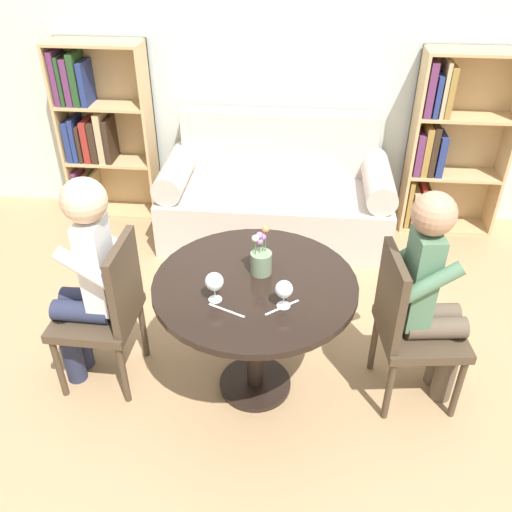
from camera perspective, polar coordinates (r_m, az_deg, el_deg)
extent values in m
plane|color=tan|center=(3.15, -0.09, -13.42)|extent=(16.00, 16.00, 0.00)
cube|color=silver|center=(4.32, 2.76, 21.01)|extent=(5.20, 0.05, 2.70)
cylinder|color=black|center=(2.67, -0.10, -3.05)|extent=(1.01, 1.01, 0.03)
cylinder|color=black|center=(2.89, -0.10, -8.57)|extent=(0.09, 0.09, 0.66)
cylinder|color=black|center=(3.14, -0.09, -13.23)|extent=(0.40, 0.40, 0.03)
cube|color=beige|center=(4.29, 1.99, 4.55)|extent=(1.75, 0.80, 0.42)
cube|color=beige|center=(4.38, 2.40, 11.86)|extent=(1.53, 0.16, 0.50)
cylinder|color=beige|center=(4.25, -8.39, 8.75)|extent=(0.22, 0.72, 0.22)
cylinder|color=beige|center=(4.18, 12.72, 7.78)|extent=(0.22, 0.72, 0.22)
cube|color=tan|center=(4.73, -14.89, 12.93)|extent=(0.73, 0.02, 1.41)
cube|color=tan|center=(4.75, -19.48, 12.22)|extent=(0.02, 0.28, 1.41)
cube|color=tan|center=(4.51, -11.07, 12.40)|extent=(0.02, 0.28, 1.41)
cube|color=tan|center=(4.90, -14.18, 4.80)|extent=(0.68, 0.28, 0.02)
cube|color=tan|center=(4.70, -14.96, 9.73)|extent=(0.68, 0.28, 0.02)
cube|color=tan|center=(4.54, -15.84, 15.05)|extent=(0.68, 0.28, 0.02)
cube|color=tan|center=(4.42, -16.82, 20.70)|extent=(0.68, 0.28, 0.02)
cube|color=#602D5B|center=(4.92, -17.96, 6.79)|extent=(0.03, 0.23, 0.36)
cube|color=olive|center=(4.91, -17.36, 6.49)|extent=(0.04, 0.23, 0.30)
cube|color=#234723|center=(4.89, -16.90, 6.54)|extent=(0.03, 0.23, 0.32)
cube|color=tan|center=(4.88, -16.52, 6.59)|extent=(0.03, 0.23, 0.33)
cube|color=navy|center=(4.74, -18.81, 11.55)|extent=(0.05, 0.23, 0.32)
cube|color=navy|center=(4.72, -18.27, 11.72)|extent=(0.04, 0.23, 0.35)
cube|color=#332319|center=(4.71, -17.72, 11.43)|extent=(0.03, 0.23, 0.30)
cube|color=maroon|center=(4.68, -17.14, 11.66)|extent=(0.05, 0.23, 0.33)
cube|color=#332319|center=(4.66, -16.42, 11.66)|extent=(0.05, 0.23, 0.33)
cube|color=tan|center=(4.63, -15.78, 12.08)|extent=(0.05, 0.23, 0.40)
cube|color=#332319|center=(4.62, -15.07, 11.80)|extent=(0.04, 0.23, 0.35)
cube|color=#602D5B|center=(4.59, -20.04, 17.33)|extent=(0.04, 0.23, 0.40)
cube|color=#234723|center=(4.58, -19.50, 17.13)|extent=(0.03, 0.23, 0.36)
cube|color=#602D5B|center=(4.56, -18.90, 17.10)|extent=(0.05, 0.23, 0.35)
cube|color=#234723|center=(4.53, -18.25, 17.38)|extent=(0.05, 0.23, 0.39)
cube|color=navy|center=(4.52, -17.44, 17.03)|extent=(0.04, 0.23, 0.32)
cube|color=tan|center=(4.60, 20.24, 11.41)|extent=(0.73, 0.02, 1.41)
cube|color=tan|center=(4.41, 16.08, 11.22)|extent=(0.02, 0.28, 1.41)
cube|color=tan|center=(4.59, 24.86, 10.29)|extent=(0.02, 0.28, 1.41)
cube|color=tan|center=(4.78, 18.93, 3.15)|extent=(0.68, 0.28, 0.02)
cube|color=tan|center=(4.58, 19.99, 8.13)|extent=(0.68, 0.28, 0.02)
cube|color=tan|center=(4.41, 21.17, 13.53)|extent=(0.68, 0.28, 0.02)
cube|color=tan|center=(4.29, 22.50, 19.28)|extent=(0.68, 0.28, 0.02)
cube|color=olive|center=(4.61, 15.69, 5.64)|extent=(0.03, 0.23, 0.40)
cube|color=tan|center=(4.64, 16.27, 5.05)|extent=(0.05, 0.23, 0.31)
cube|color=maroon|center=(4.65, 16.96, 5.18)|extent=(0.04, 0.23, 0.34)
cube|color=#332319|center=(4.66, 17.48, 5.03)|extent=(0.03, 0.23, 0.32)
cube|color=#602D5B|center=(4.43, 16.64, 10.45)|extent=(0.05, 0.23, 0.33)
cube|color=olive|center=(4.44, 17.39, 10.70)|extent=(0.05, 0.23, 0.38)
cube|color=#332319|center=(4.44, 18.06, 10.70)|extent=(0.04, 0.23, 0.39)
cube|color=navy|center=(4.47, 18.75, 10.19)|extent=(0.05, 0.23, 0.32)
cube|color=#602D5B|center=(4.27, 17.75, 16.54)|extent=(0.05, 0.23, 0.39)
cube|color=navy|center=(4.30, 18.41, 15.87)|extent=(0.04, 0.23, 0.30)
cube|color=tan|center=(4.29, 19.11, 16.39)|extent=(0.03, 0.23, 0.40)
cube|color=olive|center=(4.31, 19.62, 16.11)|extent=(0.04, 0.23, 0.36)
cylinder|color=#473828|center=(3.37, -17.60, -6.84)|extent=(0.04, 0.04, 0.40)
cylinder|color=#473828|center=(3.14, -20.02, -11.01)|extent=(0.04, 0.04, 0.40)
cylinder|color=#473828|center=(3.25, -11.78, -7.53)|extent=(0.04, 0.04, 0.40)
cylinder|color=#473828|center=(3.01, -13.76, -11.96)|extent=(0.04, 0.04, 0.40)
cube|color=#473828|center=(3.04, -16.45, -6.15)|extent=(0.43, 0.43, 0.05)
cube|color=#473828|center=(2.82, -13.69, -2.67)|extent=(0.05, 0.38, 0.45)
cylinder|color=#473828|center=(3.04, 20.47, -12.94)|extent=(0.04, 0.04, 0.40)
cylinder|color=#473828|center=(3.27, 18.45, -8.46)|extent=(0.04, 0.04, 0.40)
cylinder|color=#473828|center=(2.93, 13.80, -13.56)|extent=(0.04, 0.04, 0.40)
cylinder|color=#473828|center=(3.17, 12.31, -8.85)|extent=(0.04, 0.04, 0.40)
cube|color=#473828|center=(2.95, 16.97, -7.76)|extent=(0.47, 0.47, 0.05)
cube|color=#473828|center=(2.74, 14.04, -4.06)|extent=(0.09, 0.38, 0.45)
cylinder|color=#282D47|center=(3.27, -18.16, -7.92)|extent=(0.11, 0.11, 0.45)
cylinder|color=#282D47|center=(3.19, -18.90, -9.20)|extent=(0.11, 0.11, 0.45)
cylinder|color=#282D47|center=(3.05, -17.17, -4.31)|extent=(0.30, 0.12, 0.11)
cylinder|color=#282D47|center=(2.98, -17.94, -5.60)|extent=(0.30, 0.12, 0.11)
cube|color=white|center=(2.82, -16.40, -0.99)|extent=(0.12, 0.20, 0.52)
cylinder|color=white|center=(2.88, -15.71, 1.77)|extent=(0.29, 0.08, 0.23)
cylinder|color=white|center=(2.68, -17.66, -1.29)|extent=(0.29, 0.08, 0.23)
sphere|color=beige|center=(2.64, -17.67, 5.59)|extent=(0.22, 0.22, 0.22)
cylinder|color=brown|center=(3.10, 19.46, -10.92)|extent=(0.11, 0.11, 0.45)
cylinder|color=brown|center=(3.17, 18.85, -9.54)|extent=(0.11, 0.11, 0.45)
cylinder|color=brown|center=(2.88, 18.43, -7.20)|extent=(0.31, 0.15, 0.11)
cylinder|color=brown|center=(2.96, 17.80, -5.82)|extent=(0.31, 0.15, 0.11)
cube|color=#517A5B|center=(2.73, 16.90, -2.36)|extent=(0.14, 0.21, 0.52)
cylinder|color=#517A5B|center=(2.58, 18.00, -2.74)|extent=(0.29, 0.11, 0.23)
cylinder|color=#517A5B|center=(2.79, 16.41, 0.56)|extent=(0.29, 0.11, 0.23)
sphere|color=tan|center=(2.54, 18.24, 4.26)|extent=(0.20, 0.20, 0.20)
cylinder|color=white|center=(2.55, -4.31, -4.57)|extent=(0.06, 0.06, 0.00)
cylinder|color=white|center=(2.53, -4.35, -3.94)|extent=(0.01, 0.01, 0.07)
sphere|color=white|center=(2.49, -4.41, -2.69)|extent=(0.09, 0.09, 0.09)
sphere|color=maroon|center=(2.50, -4.40, -2.89)|extent=(0.06, 0.06, 0.06)
cylinder|color=white|center=(2.51, 2.90, -5.24)|extent=(0.06, 0.06, 0.00)
cylinder|color=white|center=(2.49, 2.92, -4.66)|extent=(0.01, 0.01, 0.06)
sphere|color=white|center=(2.45, 2.97, -3.50)|extent=(0.08, 0.08, 0.08)
sphere|color=maroon|center=(2.46, 2.96, -3.69)|extent=(0.06, 0.06, 0.06)
cylinder|color=gray|center=(2.69, 0.54, -0.73)|extent=(0.11, 0.11, 0.12)
cylinder|color=#4C7A42|center=(2.64, 0.39, 0.97)|extent=(0.00, 0.01, 0.06)
sphere|color=#9E70B2|center=(2.63, 0.39, 1.55)|extent=(0.04, 0.04, 0.04)
cylinder|color=#4C7A42|center=(2.64, 0.37, 1.28)|extent=(0.01, 0.01, 0.10)
sphere|color=#9E70B2|center=(2.61, 0.37, 2.18)|extent=(0.04, 0.04, 0.04)
cylinder|color=#4C7A42|center=(2.64, 1.01, 1.69)|extent=(0.01, 0.01, 0.12)
sphere|color=#E07F4C|center=(2.61, 1.03, 2.84)|extent=(0.04, 0.04, 0.04)
cylinder|color=#4C7A42|center=(2.65, 0.71, 1.27)|extent=(0.00, 0.01, 0.08)
sphere|color=#9E70B2|center=(2.63, 0.71, 2.04)|extent=(0.04, 0.04, 0.04)
cylinder|color=#4C7A42|center=(2.63, -0.07, 1.03)|extent=(0.01, 0.01, 0.09)
sphere|color=silver|center=(2.60, -0.07, 1.86)|extent=(0.04, 0.04, 0.04)
cube|color=silver|center=(2.49, -3.12, -5.74)|extent=(0.18, 0.09, 0.00)
cube|color=silver|center=(2.50, 2.77, -5.43)|extent=(0.15, 0.13, 0.00)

